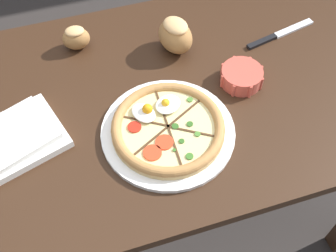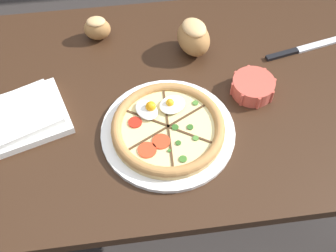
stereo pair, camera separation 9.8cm
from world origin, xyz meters
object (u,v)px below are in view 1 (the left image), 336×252
object	(u,v)px
knife_main	(280,34)
dining_table	(139,124)
napkin_folded	(16,137)
bread_piece_near	(175,35)
pizza	(168,128)
bread_piece_mid	(76,38)
ramekin_bowl	(242,76)

from	to	relation	value
knife_main	dining_table	bearing A→B (deg)	-178.87
dining_table	napkin_folded	world-z (taller)	napkin_folded
bread_piece_near	knife_main	xyz separation A→B (m)	(0.30, -0.04, -0.05)
pizza	knife_main	bearing A→B (deg)	29.22
dining_table	pizza	xyz separation A→B (m)	(0.04, -0.12, 0.12)
bread_piece_near	bread_piece_mid	xyz separation A→B (m)	(-0.26, 0.09, -0.02)
dining_table	bread_piece_mid	distance (m)	0.29
bread_piece_mid	knife_main	distance (m)	0.57
napkin_folded	ramekin_bowl	bearing A→B (deg)	1.44
napkin_folded	bread_piece_near	xyz separation A→B (m)	(0.45, 0.18, 0.03)
ramekin_bowl	bread_piece_mid	size ratio (longest dim) A/B	1.43
napkin_folded	bread_piece_mid	size ratio (longest dim) A/B	3.10
knife_main	bread_piece_mid	bearing A→B (deg)	155.03
ramekin_bowl	knife_main	world-z (taller)	ramekin_bowl
dining_table	knife_main	world-z (taller)	knife_main
bread_piece_near	bread_piece_mid	bearing A→B (deg)	161.06
dining_table	bread_piece_mid	size ratio (longest dim) A/B	17.40
ramekin_bowl	napkin_folded	distance (m)	0.57
bread_piece_near	knife_main	world-z (taller)	bread_piece_near
knife_main	bread_piece_near	bearing A→B (deg)	160.56
ramekin_bowl	knife_main	bearing A→B (deg)	36.33
pizza	bread_piece_mid	size ratio (longest dim) A/B	3.97
dining_table	bread_piece_near	distance (m)	0.26
bread_piece_mid	knife_main	world-z (taller)	bread_piece_mid
ramekin_bowl	bread_piece_mid	bearing A→B (deg)	146.18
ramekin_bowl	bread_piece_near	bearing A→B (deg)	126.72
pizza	napkin_folded	distance (m)	0.35
dining_table	ramekin_bowl	distance (m)	0.30
ramekin_bowl	bread_piece_near	size ratio (longest dim) A/B	0.89
dining_table	bread_piece_near	bearing A→B (deg)	44.07
napkin_folded	bread_piece_mid	xyz separation A→B (m)	(0.19, 0.27, 0.02)
pizza	bread_piece_mid	bearing A→B (deg)	113.13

